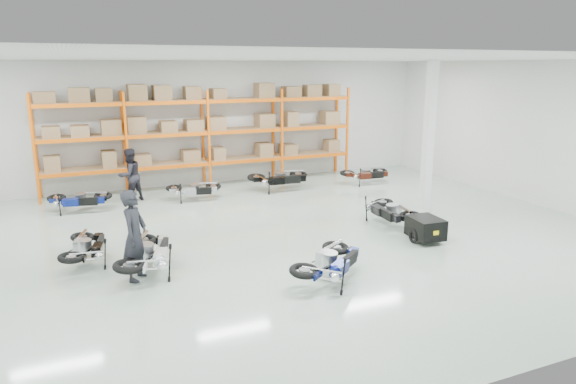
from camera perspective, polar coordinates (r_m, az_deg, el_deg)
name	(u,v)px	position (r m, az deg, el deg)	size (l,w,h in m)	color
room	(271,152)	(12.72, -1.95, 4.48)	(18.00, 18.00, 18.00)	#A7BAAA
pallet_rack	(205,125)	(18.83, -9.17, 7.39)	(11.28, 0.98, 3.62)	orange
structural_column	(429,138)	(15.76, 15.35, 5.81)	(0.25, 0.25, 4.50)	white
moto_blue_centre	(331,256)	(10.57, 4.78, -7.13)	(0.79, 1.79, 1.09)	#060E43
moto_silver_left	(147,247)	(11.34, -15.36, -5.95)	(0.84, 1.89, 1.16)	silver
moto_black_far_left	(86,242)	(12.32, -21.50, -5.24)	(0.72, 1.62, 0.99)	black
moto_touring_right	(389,206)	(14.54, 11.20, -1.57)	(0.76, 1.70, 1.04)	black
trailer	(425,228)	(13.36, 15.03, -3.89)	(0.78, 1.48, 0.62)	black
moto_back_a	(78,196)	(16.75, -22.27, -0.39)	(0.72, 1.62, 0.99)	navy
moto_back_b	(194,186)	(17.13, -10.42, 0.65)	(0.69, 1.55, 0.95)	#9DA1A6
moto_back_c	(279,174)	(18.16, -0.96, 1.96)	(0.84, 1.89, 1.16)	black
moto_back_d	(366,171)	(19.40, 8.68, 2.34)	(0.73, 1.63, 1.00)	#42160D
person_left	(135,235)	(10.97, -16.68, -4.64)	(0.69, 0.46, 1.90)	black
person_back	(130,175)	(17.38, -17.18, 1.79)	(0.85, 0.66, 1.75)	black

